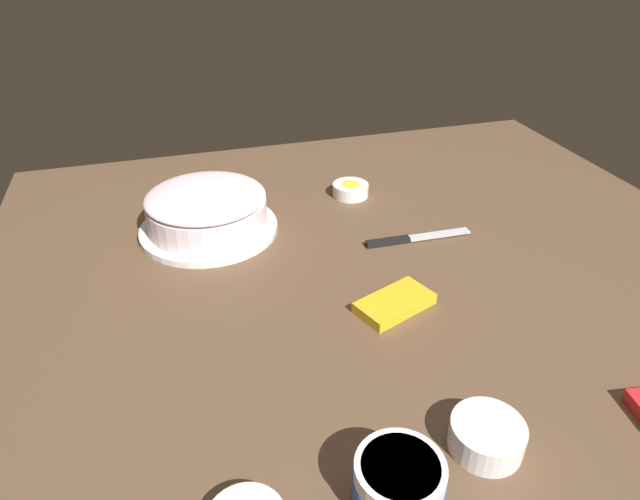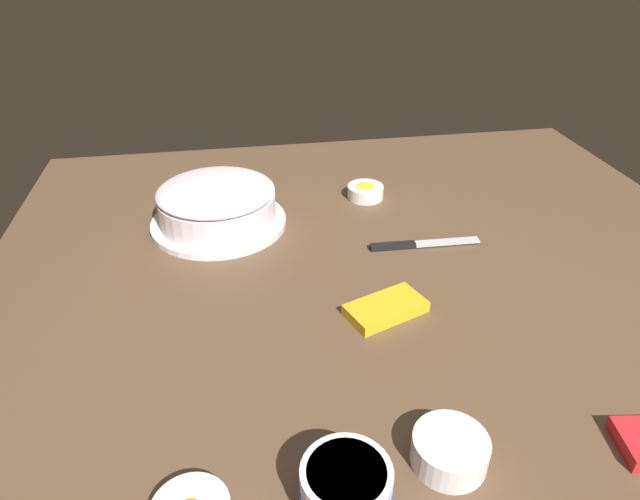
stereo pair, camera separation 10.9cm
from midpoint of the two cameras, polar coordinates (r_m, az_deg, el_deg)
The scene contains 7 objects.
ground_plane at distance 1.05m, azimuth 9.74°, elevation -4.27°, with size 1.54×1.54×0.00m, color brown.
frosted_cake at distance 1.23m, azimuth -8.11°, elevation 4.46°, with size 0.30×0.30×0.10m.
frosting_tub at distance 0.70m, azimuth 7.54°, elevation -23.59°, with size 0.11×0.11×0.07m.
spreading_knife at distance 1.19m, azimuth 12.40°, elevation 0.50°, with size 0.24×0.03×0.01m.
sprinkle_bowl_blue at distance 0.78m, azimuth 17.45°, elevation -19.26°, with size 0.10×0.10×0.04m.
sprinkle_bowl_yellow at distance 1.37m, azimuth 7.01°, elevation 6.02°, with size 0.09×0.09×0.03m.
candy_box_upper at distance 0.99m, azimuth 9.97°, elevation -6.08°, with size 0.14×0.07×0.02m, color yellow.
Camera 2 is at (0.26, 0.80, 0.61)m, focal length 30.95 mm.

